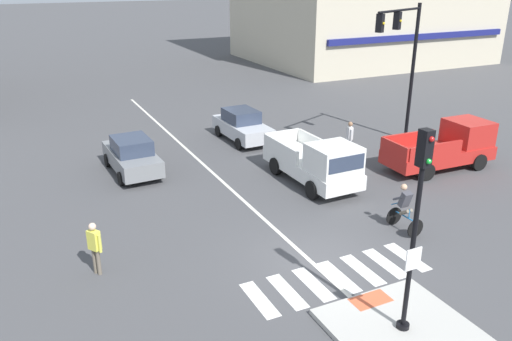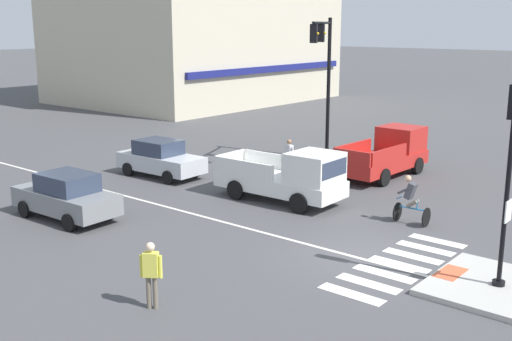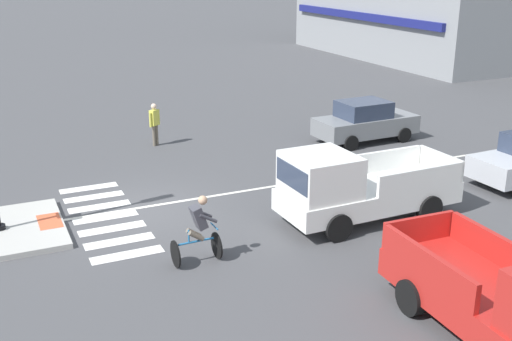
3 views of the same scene
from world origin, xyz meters
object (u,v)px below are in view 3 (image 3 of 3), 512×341
car_grey_westbound_far (365,121)px  pickup_truck_white_eastbound_mid (355,188)px  cyclist (198,229)px  pedestrian_at_curb_left (155,121)px

car_grey_westbound_far → pickup_truck_white_eastbound_mid: size_ratio=0.81×
cyclist → pickup_truck_white_eastbound_mid: bearing=96.6°
car_grey_westbound_far → cyclist: size_ratio=2.47×
car_grey_westbound_far → pedestrian_at_curb_left: size_ratio=2.49×
pickup_truck_white_eastbound_mid → cyclist: (0.55, -4.73, -0.11)m
cyclist → pedestrian_at_curb_left: cyclist is taller
cyclist → pedestrian_at_curb_left: size_ratio=1.01×
car_grey_westbound_far → pickup_truck_white_eastbound_mid: bearing=-36.1°
pickup_truck_white_eastbound_mid → cyclist: bearing=-83.4°
pickup_truck_white_eastbound_mid → cyclist: pickup_truck_white_eastbound_mid is taller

